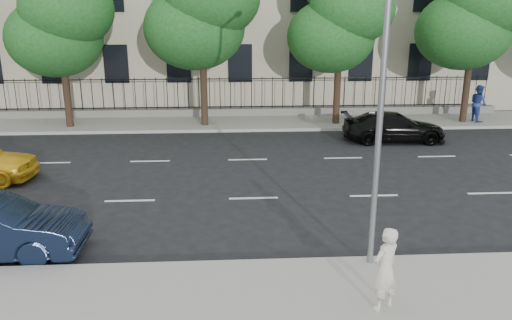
{
  "coord_description": "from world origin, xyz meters",
  "views": [
    {
      "loc": [
        -0.81,
        -12.76,
        5.8
      ],
      "look_at": [
        0.11,
        3.0,
        1.16
      ],
      "focal_mm": 35.0,
      "sensor_mm": 36.0,
      "label": 1
    }
  ],
  "objects": [
    {
      "name": "lane_markings",
      "position": [
        0.0,
        4.75,
        0.01
      ],
      "size": [
        49.6,
        4.62,
        0.01
      ],
      "primitive_type": null,
      "color": "silver",
      "rests_on": "ground"
    },
    {
      "name": "tree_b",
      "position": [
        -8.96,
        13.36,
        5.84
      ],
      "size": [
        5.53,
        5.12,
        8.97
      ],
      "color": "#382619",
      "rests_on": "far_sidewalk"
    },
    {
      "name": "pedestrian_far",
      "position": [
        12.78,
        13.22,
        1.14
      ],
      "size": [
        0.86,
        1.04,
        1.98
      ],
      "primitive_type": "imported",
      "rotation": [
        0.0,
        0.0,
        1.69
      ],
      "color": "navy",
      "rests_on": "far_sidewalk"
    },
    {
      "name": "tree_c",
      "position": [
        -1.96,
        13.36,
        6.41
      ],
      "size": [
        5.89,
        5.5,
        9.8
      ],
      "color": "#382619",
      "rests_on": "far_sidewalk"
    },
    {
      "name": "tree_d",
      "position": [
        5.04,
        13.36,
        5.84
      ],
      "size": [
        5.34,
        4.94,
        8.84
      ],
      "color": "#382619",
      "rests_on": "far_sidewalk"
    },
    {
      "name": "far_sidewalk",
      "position": [
        0.0,
        14.0,
        0.07
      ],
      "size": [
        60.0,
        4.0,
        0.15
      ],
      "primitive_type": "cube",
      "color": "gray",
      "rests_on": "ground"
    },
    {
      "name": "street_light",
      "position": [
        2.5,
        -1.77,
        5.15
      ],
      "size": [
        0.25,
        3.32,
        8.05
      ],
      "color": "slate",
      "rests_on": "near_sidewalk"
    },
    {
      "name": "tree_e",
      "position": [
        12.04,
        13.36,
        6.2
      ],
      "size": [
        5.71,
        5.31,
        9.46
      ],
      "color": "#382619",
      "rests_on": "far_sidewalk"
    },
    {
      "name": "woman_near",
      "position": [
        2.22,
        -4.19,
        1.01
      ],
      "size": [
        0.75,
        0.69,
        1.73
      ],
      "primitive_type": "imported",
      "rotation": [
        0.0,
        0.0,
        3.72
      ],
      "color": "beige",
      "rests_on": "near_sidewalk"
    },
    {
      "name": "black_sedan",
      "position": [
        6.98,
        9.69,
        0.69
      ],
      "size": [
        4.85,
        2.14,
        1.38
      ],
      "primitive_type": "imported",
      "rotation": [
        0.0,
        0.0,
        1.53
      ],
      "color": "black",
      "rests_on": "ground"
    },
    {
      "name": "iron_fence",
      "position": [
        0.0,
        15.7,
        0.65
      ],
      "size": [
        30.0,
        0.5,
        2.2
      ],
      "color": "slate",
      "rests_on": "far_sidewalk"
    },
    {
      "name": "ground",
      "position": [
        0.0,
        0.0,
        0.0
      ],
      "size": [
        120.0,
        120.0,
        0.0
      ],
      "primitive_type": "plane",
      "color": "black",
      "rests_on": "ground"
    },
    {
      "name": "near_sidewalk",
      "position": [
        0.0,
        -4.0,
        0.07
      ],
      "size": [
        60.0,
        4.0,
        0.15
      ],
      "primitive_type": "cube",
      "color": "gray",
      "rests_on": "ground"
    }
  ]
}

